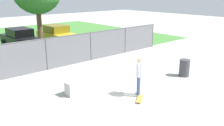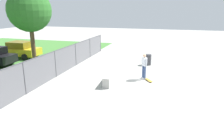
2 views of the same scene
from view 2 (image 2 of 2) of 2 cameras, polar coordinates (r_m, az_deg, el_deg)
name	(u,v)px [view 2 (image 2 of 2)]	position (r m, az deg, el deg)	size (l,w,h in m)	color
ground_plane	(133,84)	(13.40, 5.88, -6.08)	(80.00, 80.00, 0.00)	#ADAAA3
concrete_ledge	(112,75)	(14.07, -0.09, -3.55)	(3.41, 0.69, 0.65)	#B7B5AD
skateboarder	(144,65)	(14.23, 9.12, -0.67)	(0.49, 0.44, 1.82)	beige
skateboard	(149,80)	(14.15, 10.34, -4.78)	(0.77, 0.62, 0.09)	gold
chainlink_fence	(55,63)	(15.08, -15.78, 0.03)	(19.80, 0.07, 1.95)	#4C4C51
tree_near_right	(30,11)	(16.65, -22.33, 13.52)	(3.21, 3.21, 6.33)	brown
car_yellow	(19,50)	(22.62, -24.76, 3.48)	(2.07, 4.23, 1.66)	gold
trash_bin	(148,60)	(18.16, 10.18, 0.94)	(0.56, 0.56, 0.95)	#3F3F44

